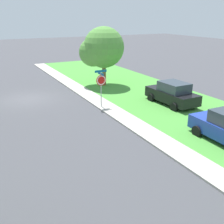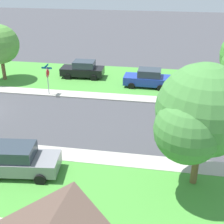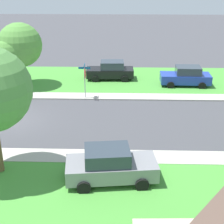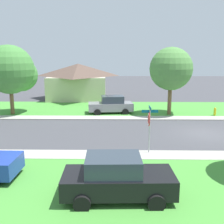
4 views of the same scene
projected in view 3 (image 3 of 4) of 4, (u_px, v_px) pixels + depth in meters
The scene contains 9 objects.
ground_plane at pixel (11, 120), 22.55m from camera, with size 120.00×120.00×0.00m, color #424247.
sidewalk_east at pixel (204, 158), 17.88m from camera, with size 1.40×56.00×0.10m, color #ADA89E.
sidewalk_west at pixel (178, 97), 26.52m from camera, with size 1.40×56.00×0.10m, color #ADA89E.
lawn_west at pixel (170, 80), 30.84m from camera, with size 8.00×56.00×0.08m, color #479338.
stop_sign_far_corner at pixel (85, 76), 25.65m from camera, with size 0.92×0.92×2.77m.
car_grey_far_down_street at pixel (110, 165), 15.71m from camera, with size 2.41×4.48×1.76m.
car_blue_behind_trees at pixel (186, 76), 28.94m from camera, with size 2.12×4.34×1.76m.
car_black_across_road at pixel (111, 71), 30.60m from camera, with size 2.15×4.36×1.76m.
tree_sidewalk_near at pixel (18, 47), 27.78m from camera, with size 4.00×3.72×5.47m.
Camera 3 is at (20.31, 7.47, 9.36)m, focal length 53.15 mm.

